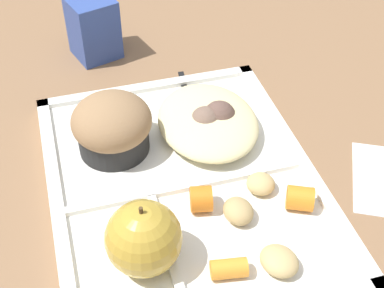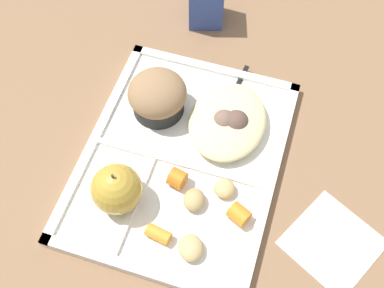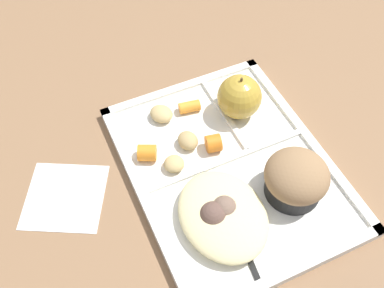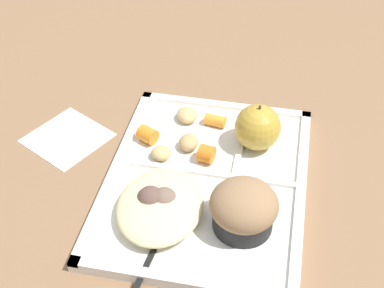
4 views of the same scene
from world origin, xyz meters
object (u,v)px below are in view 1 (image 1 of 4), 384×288
Objects in this scene: green_apple at (144,238)px; milk_carton at (93,28)px; lunch_tray at (184,185)px; bran_muffin at (112,126)px; plastic_fork at (190,110)px.

green_apple is 0.38m from milk_carton.
milk_carton reaches higher than lunch_tray.
lunch_tray is 0.12m from green_apple.
bran_muffin reaches higher than plastic_fork.
green_apple is 0.23m from plastic_fork.
plastic_fork is at bearing -169.27° from milk_carton.
green_apple is (-0.09, 0.06, 0.04)m from lunch_tray.
lunch_tray is 4.07× the size of bran_muffin.
lunch_tray is 0.12m from plastic_fork.
milk_carton reaches higher than bran_muffin.
milk_carton reaches higher than plastic_fork.
lunch_tray is 0.30m from milk_carton.
milk_carton is at bearing -1.71° from green_apple.
lunch_tray is at bearing -34.51° from green_apple.
lunch_tray reaches higher than plastic_fork.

